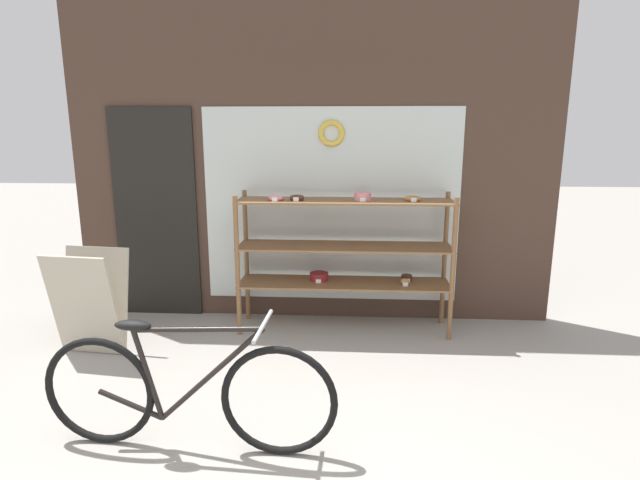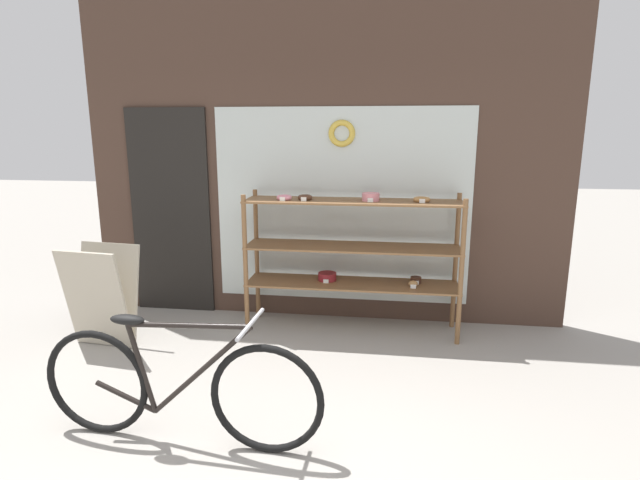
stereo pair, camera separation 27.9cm
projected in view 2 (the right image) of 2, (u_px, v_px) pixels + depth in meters
The scene contains 4 objects.
storefront_facade at pixel (317, 166), 4.88m from camera, with size 4.75×0.13×3.17m.
display_case at pixel (352, 246), 4.64m from camera, with size 1.99×0.44×1.33m.
bicycle at pixel (178, 387), 3.01m from camera, with size 1.79×0.46×0.82m.
sandwich_board at pixel (102, 297), 4.37m from camera, with size 0.62×0.44×0.90m.
Camera 2 is at (0.66, -2.12, 1.89)m, focal length 28.00 mm.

